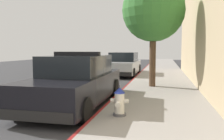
{
  "coord_description": "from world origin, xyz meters",
  "views": [
    {
      "loc": [
        1.6,
        -1.36,
        1.75
      ],
      "look_at": [
        -0.26,
        6.92,
        1.0
      ],
      "focal_mm": 37.26,
      "sensor_mm": 36.0,
      "label": 1
    }
  ],
  "objects_px": {
    "police_cruiser": "(77,82)",
    "fire_hydrant": "(119,102)",
    "street_tree": "(153,11)",
    "parked_car_silver_ahead": "(124,64)"
  },
  "relations": [
    {
      "from": "police_cruiser",
      "to": "parked_car_silver_ahead",
      "type": "bearing_deg",
      "value": 90.12
    },
    {
      "from": "fire_hydrant",
      "to": "street_tree",
      "type": "bearing_deg",
      "value": 83.53
    },
    {
      "from": "fire_hydrant",
      "to": "street_tree",
      "type": "relative_size",
      "value": 0.16
    },
    {
      "from": "police_cruiser",
      "to": "fire_hydrant",
      "type": "bearing_deg",
      "value": -39.41
    },
    {
      "from": "police_cruiser",
      "to": "fire_hydrant",
      "type": "height_order",
      "value": "police_cruiser"
    },
    {
      "from": "police_cruiser",
      "to": "street_tree",
      "type": "xyz_separation_m",
      "value": [
        2.18,
        3.52,
        2.67
      ]
    },
    {
      "from": "street_tree",
      "to": "fire_hydrant",
      "type": "bearing_deg",
      "value": -96.47
    },
    {
      "from": "police_cruiser",
      "to": "street_tree",
      "type": "height_order",
      "value": "street_tree"
    },
    {
      "from": "police_cruiser",
      "to": "parked_car_silver_ahead",
      "type": "xyz_separation_m",
      "value": [
        -0.02,
        8.86,
        -0.0
      ]
    },
    {
      "from": "fire_hydrant",
      "to": "parked_car_silver_ahead",
      "type": "bearing_deg",
      "value": 99.16
    }
  ]
}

